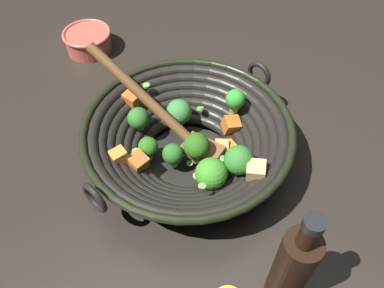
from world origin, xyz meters
TOP-DOWN VIEW (x-y plane):
  - ground_plane at (0.00, 0.00)m, footprint 4.00×4.00m
  - wok at (0.00, 0.00)m, footprint 0.40×0.38m
  - soy_sauce_bottle at (0.16, 0.23)m, footprint 0.05×0.05m
  - prep_bowl at (-0.19, -0.36)m, footprint 0.11×0.11m

SIDE VIEW (x-z plane):
  - ground_plane at x=0.00m, z-range 0.00..0.00m
  - prep_bowl at x=-0.19m, z-range 0.00..0.05m
  - wok at x=0.00m, z-range -0.03..0.16m
  - soy_sauce_bottle at x=0.16m, z-range -0.02..0.19m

